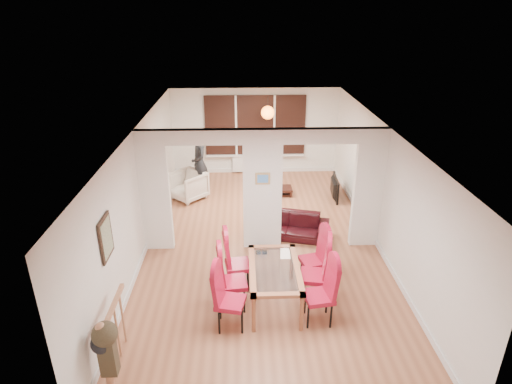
{
  "coord_description": "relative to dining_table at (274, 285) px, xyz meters",
  "views": [
    {
      "loc": [
        -0.42,
        -8.07,
        4.79
      ],
      "look_at": [
        -0.11,
        0.6,
        1.0
      ],
      "focal_mm": 30.0,
      "sensor_mm": 36.0,
      "label": 1
    }
  ],
  "objects": [
    {
      "name": "bay_window_blinds",
      "position": [
        -0.12,
        6.41,
        1.14
      ],
      "size": [
        3.0,
        0.08,
        1.8
      ],
      "primitive_type": "cube",
      "color": "black",
      "rests_on": "room_walls"
    },
    {
      "name": "floor",
      "position": [
        -0.12,
        1.97,
        -0.36
      ],
      "size": [
        5.0,
        9.0,
        0.01
      ],
      "primitive_type": "cube",
      "color": "#995B3D",
      "rests_on": "ground"
    },
    {
      "name": "armchair",
      "position": [
        -1.98,
        4.49,
        0.02
      ],
      "size": [
        1.16,
        1.16,
        0.76
      ],
      "primitive_type": "imported",
      "rotation": [
        0.0,
        0.0,
        -0.77
      ],
      "color": "#C2B2A4",
      "rests_on": "floor"
    },
    {
      "name": "bottle",
      "position": [
        0.19,
        4.74,
        -0.02
      ],
      "size": [
        0.06,
        0.06,
        0.25
      ],
      "primitive_type": "cylinder",
      "color": "#143F19",
      "rests_on": "coffee_table"
    },
    {
      "name": "dining_chair_la",
      "position": [
        -0.74,
        -0.57,
        0.19
      ],
      "size": [
        0.53,
        0.53,
        1.1
      ],
      "primitive_type": null,
      "rotation": [
        0.0,
        0.0,
        -0.23
      ],
      "color": "maroon",
      "rests_on": "floor"
    },
    {
      "name": "sofa",
      "position": [
        0.49,
        2.38,
        -0.1
      ],
      "size": [
        1.91,
        1.14,
        0.52
      ],
      "primitive_type": "imported",
      "rotation": [
        0.0,
        0.0,
        -0.26
      ],
      "color": "black",
      "rests_on": "floor"
    },
    {
      "name": "dining_chair_rb",
      "position": [
        0.69,
        0.06,
        0.23
      ],
      "size": [
        0.55,
        0.55,
        1.17
      ],
      "primitive_type": null,
      "rotation": [
        0.0,
        0.0,
        -0.19
      ],
      "color": "maroon",
      "rests_on": "floor"
    },
    {
      "name": "stair_newel",
      "position": [
        -2.37,
        -1.23,
        0.19
      ],
      "size": [
        0.4,
        1.2,
        1.1
      ],
      "primitive_type": null,
      "color": "#A96E4D",
      "rests_on": "floor"
    },
    {
      "name": "pendant_light",
      "position": [
        0.18,
        5.27,
        1.79
      ],
      "size": [
        0.36,
        0.36,
        0.36
      ],
      "primitive_type": "sphere",
      "color": "orange",
      "rests_on": "room_walls"
    },
    {
      "name": "shoes",
      "position": [
        -0.15,
        1.68,
        -0.31
      ],
      "size": [
        0.23,
        0.25,
        0.1
      ],
      "primitive_type": null,
      "color": "black",
      "rests_on": "floor"
    },
    {
      "name": "pillar_photo",
      "position": [
        -0.12,
        1.87,
        1.24
      ],
      "size": [
        0.3,
        0.03,
        0.25
      ],
      "primitive_type": "cube",
      "color": "#4C8CD8",
      "rests_on": "divider_wall"
    },
    {
      "name": "wall_poster",
      "position": [
        -2.59,
        -0.43,
        1.24
      ],
      "size": [
        0.04,
        0.52,
        0.67
      ],
      "primitive_type": "cube",
      "color": "gray",
      "rests_on": "room_walls"
    },
    {
      "name": "room_walls",
      "position": [
        -0.12,
        1.97,
        0.94
      ],
      "size": [
        5.0,
        9.0,
        2.6
      ],
      "primitive_type": null,
      "color": "silver",
      "rests_on": "floor"
    },
    {
      "name": "bowl",
      "position": [
        0.2,
        4.55,
        -0.12
      ],
      "size": [
        0.24,
        0.24,
        0.06
      ],
      "primitive_type": "imported",
      "color": "black",
      "rests_on": "coffee_table"
    },
    {
      "name": "person",
      "position": [
        -1.66,
        4.7,
        0.56
      ],
      "size": [
        0.77,
        0.62,
        1.83
      ],
      "primitive_type": "imported",
      "rotation": [
        0.0,
        0.0,
        -1.27
      ],
      "color": "black",
      "rests_on": "floor"
    },
    {
      "name": "dining_chair_ra",
      "position": [
        0.68,
        -0.49,
        0.2
      ],
      "size": [
        0.51,
        0.51,
        1.12
      ],
      "primitive_type": null,
      "rotation": [
        0.0,
        0.0,
        0.16
      ],
      "color": "maroon",
      "rests_on": "floor"
    },
    {
      "name": "dining_chair_lc",
      "position": [
        -0.63,
        0.49,
        0.19
      ],
      "size": [
        0.5,
        0.5,
        1.1
      ],
      "primitive_type": null,
      "rotation": [
        0.0,
        0.0,
        0.16
      ],
      "color": "maroon",
      "rests_on": "floor"
    },
    {
      "name": "television",
      "position": [
        1.88,
        4.43,
        -0.07
      ],
      "size": [
        1.02,
        0.21,
        0.58
      ],
      "primitive_type": "imported",
      "rotation": [
        0.0,
        0.0,
        1.49
      ],
      "color": "black",
      "rests_on": "floor"
    },
    {
      "name": "dining_chair_lb",
      "position": [
        -0.71,
        -0.07,
        0.2
      ],
      "size": [
        0.51,
        0.51,
        1.12
      ],
      "primitive_type": null,
      "rotation": [
        0.0,
        0.0,
        0.14
      ],
      "color": "maroon",
      "rests_on": "floor"
    },
    {
      "name": "dining_table",
      "position": [
        0.0,
        0.0,
        0.0
      ],
      "size": [
        0.86,
        1.53,
        0.72
      ],
      "primitive_type": null,
      "color": "#945536",
      "rests_on": "floor"
    },
    {
      "name": "radiator",
      "position": [
        -0.12,
        6.37,
        -0.06
      ],
      "size": [
        1.4,
        0.08,
        0.5
      ],
      "primitive_type": "cube",
      "color": "white",
      "rests_on": "floor"
    },
    {
      "name": "coffee_table",
      "position": [
        0.36,
        4.64,
        -0.25
      ],
      "size": [
        0.97,
        0.55,
        0.21
      ],
      "primitive_type": null,
      "rotation": [
        0.0,
        0.0,
        0.09
      ],
      "color": "black",
      "rests_on": "floor"
    },
    {
      "name": "divider_wall",
      "position": [
        -0.12,
        1.97,
        0.94
      ],
      "size": [
        5.0,
        0.18,
        2.6
      ],
      "primitive_type": "cube",
      "color": "white",
      "rests_on": "floor"
    },
    {
      "name": "dining_chair_rc",
      "position": [
        0.75,
        0.59,
        0.18
      ],
      "size": [
        0.52,
        0.52,
        1.07
      ],
      "primitive_type": null,
      "rotation": [
        0.0,
        0.0,
        0.24
      ],
      "color": "maroon",
      "rests_on": "floor"
    }
  ]
}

